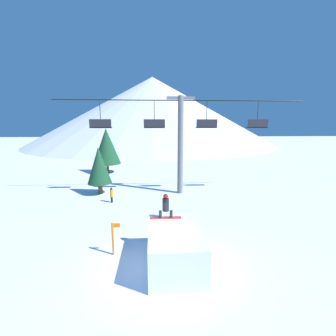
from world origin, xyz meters
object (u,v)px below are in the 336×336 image
object	(u,v)px
snow_ramp	(175,248)
snowboarder	(166,206)
distant_skier	(112,194)
pine_tree_near	(99,166)
trail_marker	(113,238)

from	to	relation	value
snow_ramp	snowboarder	size ratio (longest dim) A/B	2.36
distant_skier	snowboarder	bearing A→B (deg)	-61.24
pine_tree_near	distant_skier	world-z (taller)	pine_tree_near
trail_marker	distant_skier	xyz separation A→B (m)	(-1.42, 7.44, -0.19)
snow_ramp	trail_marker	bearing A→B (deg)	160.92
snow_ramp	pine_tree_near	xyz separation A→B (m)	(-5.68, 10.80, 1.76)
snow_ramp	trail_marker	distance (m)	3.00
snow_ramp	snowboarder	distance (m)	1.94
snowboarder	pine_tree_near	bearing A→B (deg)	119.31
trail_marker	snow_ramp	bearing A→B (deg)	-19.08
snow_ramp	trail_marker	world-z (taller)	snow_ramp
snow_ramp	snowboarder	xyz separation A→B (m)	(-0.33, 1.27, 1.42)
snow_ramp	snowboarder	bearing A→B (deg)	104.76
trail_marker	distant_skier	bearing A→B (deg)	100.83
pine_tree_near	snowboarder	bearing A→B (deg)	-60.69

